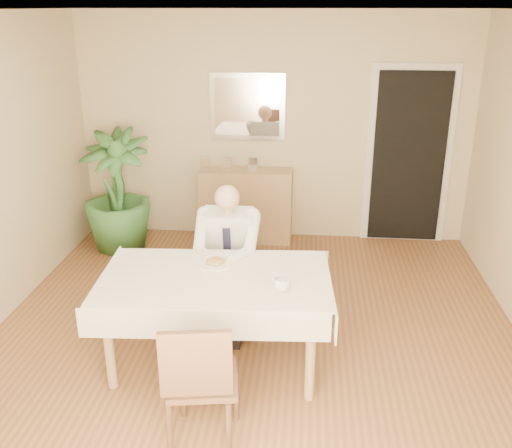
# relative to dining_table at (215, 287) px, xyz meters

# --- Properties ---
(room) EXTENTS (5.00, 5.02, 2.60)m
(room) POSITION_rel_dining_table_xyz_m (0.25, 0.25, 0.63)
(room) COLOR brown
(room) RESTS_ON ground
(window) EXTENTS (1.34, 0.04, 1.44)m
(window) POSITION_rel_dining_table_xyz_m (0.25, -2.22, 0.78)
(window) COLOR white
(window) RESTS_ON room
(doorway) EXTENTS (0.96, 0.07, 2.10)m
(doorway) POSITION_rel_dining_table_xyz_m (1.80, 2.71, 0.33)
(doorway) COLOR white
(doorway) RESTS_ON ground
(mirror) EXTENTS (0.86, 0.04, 0.76)m
(mirror) POSITION_rel_dining_table_xyz_m (-0.05, 2.72, 0.88)
(mirror) COLOR silver
(mirror) RESTS_ON room
(dining_table) EXTENTS (1.77, 1.11, 0.75)m
(dining_table) POSITION_rel_dining_table_xyz_m (0.00, 0.00, 0.00)
(dining_table) COLOR #947952
(dining_table) RESTS_ON ground
(chair_far) EXTENTS (0.42, 0.42, 0.86)m
(chair_far) POSITION_rel_dining_table_xyz_m (-0.00, 0.88, -0.19)
(chair_far) COLOR #442A1C
(chair_far) RESTS_ON ground
(chair_near) EXTENTS (0.49, 0.49, 0.91)m
(chair_near) POSITION_rel_dining_table_xyz_m (0.05, -0.90, -0.16)
(chair_near) COLOR #442A1C
(chair_near) RESTS_ON ground
(seated_man) EXTENTS (0.48, 0.72, 1.24)m
(seated_man) POSITION_rel_dining_table_xyz_m (0.00, 0.59, 0.02)
(seated_man) COLOR silver
(seated_man) RESTS_ON ground
(plate) EXTENTS (0.26, 0.26, 0.02)m
(plate) POSITION_rel_dining_table_xyz_m (-0.03, 0.20, 0.09)
(plate) COLOR white
(plate) RESTS_ON dining_table
(food) EXTENTS (0.14, 0.14, 0.06)m
(food) POSITION_rel_dining_table_xyz_m (-0.03, 0.20, 0.11)
(food) COLOR olive
(food) RESTS_ON dining_table
(knife) EXTENTS (0.01, 0.13, 0.01)m
(knife) POSITION_rel_dining_table_xyz_m (0.01, 0.14, 0.11)
(knife) COLOR silver
(knife) RESTS_ON dining_table
(fork) EXTENTS (0.01, 0.13, 0.01)m
(fork) POSITION_rel_dining_table_xyz_m (-0.07, 0.14, 0.11)
(fork) COLOR silver
(fork) RESTS_ON dining_table
(coffee_mug) EXTENTS (0.14, 0.14, 0.09)m
(coffee_mug) POSITION_rel_dining_table_xyz_m (0.50, -0.16, 0.13)
(coffee_mug) COLOR white
(coffee_mug) RESTS_ON dining_table
(sideboard) EXTENTS (1.07, 0.38, 0.85)m
(sideboard) POSITION_rel_dining_table_xyz_m (-0.05, 2.57, -0.24)
(sideboard) COLOR #947952
(sideboard) RESTS_ON ground
(photo_frame_left) EXTENTS (0.10, 0.02, 0.14)m
(photo_frame_left) POSITION_rel_dining_table_xyz_m (-0.53, 2.61, 0.26)
(photo_frame_left) COLOR silver
(photo_frame_left) RESTS_ON sideboard
(photo_frame_center) EXTENTS (0.10, 0.02, 0.14)m
(photo_frame_center) POSITION_rel_dining_table_xyz_m (-0.27, 2.59, 0.26)
(photo_frame_center) COLOR silver
(photo_frame_center) RESTS_ON sideboard
(photo_frame_right) EXTENTS (0.10, 0.02, 0.14)m
(photo_frame_right) POSITION_rel_dining_table_xyz_m (0.03, 2.60, 0.26)
(photo_frame_right) COLOR silver
(photo_frame_right) RESTS_ON sideboard
(potted_palm) EXTENTS (0.80, 0.80, 1.37)m
(potted_palm) POSITION_rel_dining_table_xyz_m (-1.46, 2.16, 0.02)
(potted_palm) COLOR #295625
(potted_palm) RESTS_ON ground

